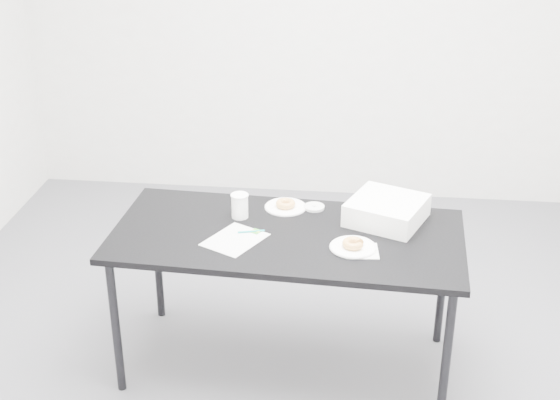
# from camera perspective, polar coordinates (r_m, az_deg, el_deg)

# --- Properties ---
(floor) EXTENTS (4.00, 4.00, 0.00)m
(floor) POSITION_cam_1_polar(r_m,az_deg,el_deg) (4.08, -0.23, -11.12)
(floor) COLOR #525258
(floor) RESTS_ON ground
(wall_back) EXTENTS (4.00, 0.02, 2.70)m
(wall_back) POSITION_cam_1_polar(r_m,az_deg,el_deg) (5.38, 2.23, 13.85)
(wall_back) COLOR white
(wall_back) RESTS_ON floor
(table) EXTENTS (1.66, 0.84, 0.74)m
(table) POSITION_cam_1_polar(r_m,az_deg,el_deg) (3.64, 0.52, -3.23)
(table) COLOR black
(table) RESTS_ON floor
(scorecard) EXTENTS (0.31, 0.34, 0.00)m
(scorecard) POSITION_cam_1_polar(r_m,az_deg,el_deg) (3.56, -3.32, -2.90)
(scorecard) COLOR silver
(scorecard) RESTS_ON table
(logo_patch) EXTENTS (0.06, 0.06, 0.00)m
(logo_patch) POSITION_cam_1_polar(r_m,az_deg,el_deg) (3.62, -1.78, -2.30)
(logo_patch) COLOR green
(logo_patch) RESTS_ON scorecard
(pen) EXTENTS (0.12, 0.04, 0.01)m
(pen) POSITION_cam_1_polar(r_m,az_deg,el_deg) (3.62, -2.12, -2.31)
(pen) COLOR #0C8B8A
(pen) RESTS_ON scorecard
(napkin) EXTENTS (0.16, 0.16, 0.00)m
(napkin) POSITION_cam_1_polar(r_m,az_deg,el_deg) (3.48, 5.99, -3.72)
(napkin) COLOR silver
(napkin) RESTS_ON table
(plate_near) EXTENTS (0.21, 0.21, 0.01)m
(plate_near) POSITION_cam_1_polar(r_m,az_deg,el_deg) (3.50, 5.36, -3.46)
(plate_near) COLOR white
(plate_near) RESTS_ON napkin
(donut_near) EXTENTS (0.10, 0.10, 0.03)m
(donut_near) POSITION_cam_1_polar(r_m,az_deg,el_deg) (3.49, 5.38, -3.18)
(donut_near) COLOR #BD723B
(donut_near) RESTS_ON plate_near
(plate_far) EXTENTS (0.21, 0.21, 0.01)m
(plate_far) POSITION_cam_1_polar(r_m,az_deg,el_deg) (3.85, 0.41, -0.52)
(plate_far) COLOR white
(plate_far) RESTS_ON table
(donut_far) EXTENTS (0.12, 0.12, 0.03)m
(donut_far) POSITION_cam_1_polar(r_m,az_deg,el_deg) (3.84, 0.41, -0.27)
(donut_far) COLOR #BD723B
(donut_far) RESTS_ON plate_far
(coffee_cup) EXTENTS (0.08, 0.08, 0.12)m
(coffee_cup) POSITION_cam_1_polar(r_m,az_deg,el_deg) (3.74, -2.96, -0.42)
(coffee_cup) COLOR white
(coffee_cup) RESTS_ON table
(cup_lid) EXTENTS (0.10, 0.10, 0.01)m
(cup_lid) POSITION_cam_1_polar(r_m,az_deg,el_deg) (3.85, 2.52, -0.52)
(cup_lid) COLOR silver
(cup_lid) RESTS_ON table
(bakery_box) EXTENTS (0.43, 0.43, 0.11)m
(bakery_box) POSITION_cam_1_polar(r_m,az_deg,el_deg) (3.74, 7.81, -0.75)
(bakery_box) COLOR white
(bakery_box) RESTS_ON table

